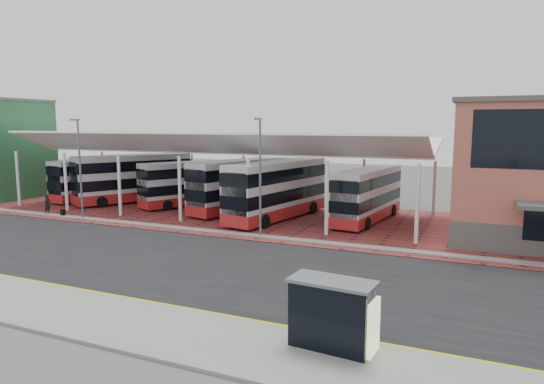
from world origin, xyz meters
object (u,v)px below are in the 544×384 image
object	(u,v)px
bus_5	(368,195)
pedestrian	(47,204)
bus_2	(192,184)
bus_4	(277,190)
bus_3	(240,186)
bus_1	(133,179)
bus_shelter	(337,309)
bus_0	(98,179)

from	to	relation	value
bus_5	pedestrian	world-z (taller)	bus_5
bus_2	bus_4	xyz separation A→B (m)	(9.93, -2.84, 0.26)
bus_5	bus_4	bearing A→B (deg)	-156.75
bus_2	bus_3	xyz separation A→B (m)	(5.52, -0.75, 0.18)
bus_2	pedestrian	world-z (taller)	bus_2
bus_1	bus_shelter	world-z (taller)	bus_1
bus_2	bus_5	size ratio (longest dim) A/B	0.97
pedestrian	bus_4	bearing A→B (deg)	-80.26
bus_5	bus_shelter	world-z (taller)	bus_5
bus_5	bus_shelter	bearing A→B (deg)	-72.80
bus_1	bus_3	bearing A→B (deg)	28.02
bus_0	bus_3	xyz separation A→B (m)	(16.67, -0.39, 0.19)
bus_1	pedestrian	world-z (taller)	bus_1
bus_4	pedestrian	distance (m)	19.67
bus_3	bus_4	distance (m)	4.88
bus_5	bus_0	bearing A→B (deg)	-173.96
bus_shelter	bus_5	bearing A→B (deg)	105.10
bus_1	bus_shelter	size ratio (longest dim) A/B	3.66
bus_0	bus_4	distance (m)	21.22
bus_4	pedestrian	size ratio (longest dim) A/B	6.79
bus_2	bus_1	bearing A→B (deg)	-146.53
pedestrian	bus_1	bearing A→B (deg)	-24.26
bus_1	bus_0	bearing A→B (deg)	-155.64
bus_2	pedestrian	distance (m)	12.54
bus_1	bus_shelter	xyz separation A→B (m)	(27.30, -22.93, -0.76)
bus_0	bus_2	size ratio (longest dim) A/B	1.03
bus_4	pedestrian	xyz separation A→B (m)	(-18.64, -6.09, -1.46)
bus_3	bus_shelter	size ratio (longest dim) A/B	3.67
bus_3	bus_5	world-z (taller)	bus_3
bus_0	bus_4	xyz separation A→B (m)	(21.08, -2.48, 0.27)
bus_3	bus_shelter	world-z (taller)	bus_3
bus_4	bus_0	bearing A→B (deg)	-176.26
bus_4	pedestrian	bearing A→B (deg)	-151.45
bus_0	bus_shelter	size ratio (longest dim) A/B	3.36
bus_0	bus_1	world-z (taller)	bus_1
bus_3	bus_5	distance (m)	11.32
bus_5	bus_shelter	xyz separation A→B (m)	(4.10, -22.79, -0.51)
bus_2	bus_3	bearing A→B (deg)	19.47
bus_2	bus_shelter	xyz separation A→B (m)	(20.93, -23.62, -0.50)
bus_1	bus_2	xyz separation A→B (m)	(6.37, 0.69, -0.26)
bus_0	pedestrian	xyz separation A→B (m)	(2.43, -8.57, -1.19)
bus_1	bus_2	distance (m)	6.41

